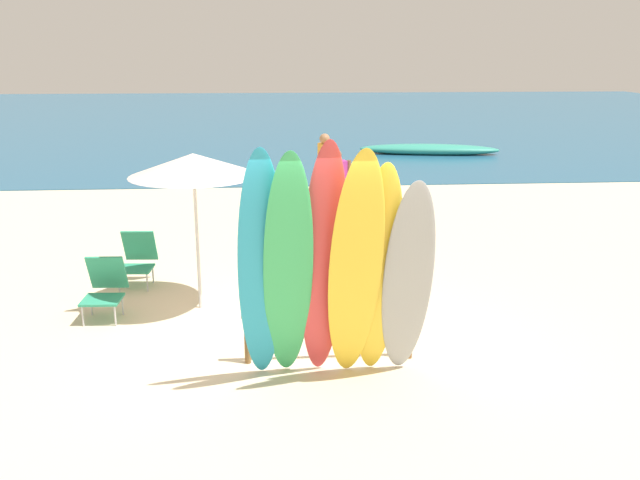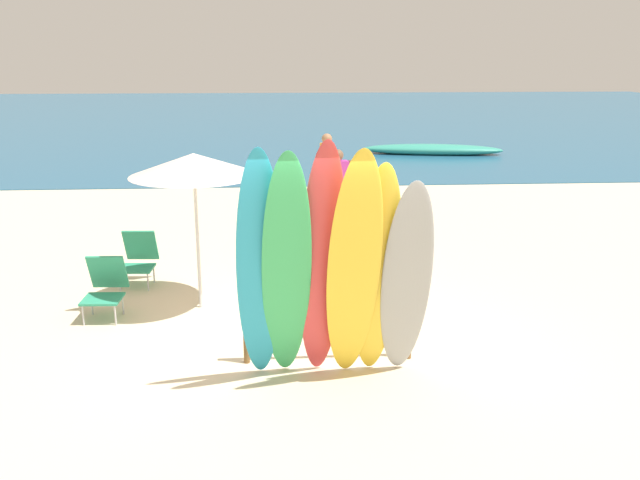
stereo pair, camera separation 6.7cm
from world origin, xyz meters
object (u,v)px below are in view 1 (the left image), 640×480
Objects in this scene: surfboard_teal_0 at (261,269)px; beach_chair_blue at (138,257)px; beach_chair_red at (105,286)px; surfboard_grey_5 at (408,281)px; surfboard_rack at (329,323)px; beachgoer_by_water at (325,166)px; beach_umbrella at (193,165)px; surfboard_red_2 at (323,264)px; surfboard_yellow_3 at (355,270)px; surfboard_yellow_4 at (378,273)px; distant_boat at (429,150)px; surfboard_green_1 at (288,271)px; beachgoer_photographing at (336,185)px.

beach_chair_blue is (-1.95, 3.42, -0.88)m from surfboard_teal_0.
surfboard_teal_0 is 3.29× the size of beach_chair_red.
surfboard_rack is at bearing 144.43° from surfboard_grey_5.
beach_umbrella is at bearing 149.41° from beachgoer_by_water.
surfboard_yellow_3 is (0.32, -0.13, -0.03)m from surfboard_red_2.
surfboard_red_2 reaches higher than surfboard_yellow_4.
beach_umbrella is at bearing -114.97° from distant_boat.
surfboard_yellow_4 is 0.52× the size of distant_boat.
beachgoer_by_water is (1.03, 8.38, -0.33)m from surfboard_green_1.
distant_boat is at bearing -38.73° from beachgoer_by_water.
surfboard_rack is 16.34m from distant_boat.
distant_boat is (5.26, 16.22, -1.13)m from surfboard_green_1.
beach_chair_red is 1.30m from beach_chair_blue.
surfboard_rack is at bearing -106.63° from beachgoer_photographing.
surfboard_green_1 is 3.37m from beach_chair_red.
surfboard_rack is 1.14m from surfboard_green_1.
beach_umbrella is (-0.91, 2.34, 0.70)m from surfboard_teal_0.
surfboard_yellow_3 is at bearing -104.15° from beachgoer_photographing.
beach_chair_red reaches higher than distant_boat.
beach_chair_red is 0.38× the size of beach_umbrella.
surfboard_teal_0 is at bearing 160.74° from beachgoer_by_water.
surfboard_green_1 reaches higher than beach_chair_red.
beach_chair_red is at bearing 145.58° from surfboard_yellow_4.
surfboard_green_1 reaches higher than surfboard_grey_5.
surfboard_rack is 1.03m from surfboard_red_2.
surfboard_yellow_3 is at bearing 167.31° from beachgoer_by_water.
beachgoer_by_water is 1.04× the size of beachgoer_photographing.
surfboard_grey_5 is at bearing -35.27° from surfboard_rack.
distant_boat is at bearing 67.45° from surfboard_red_2.
surfboard_yellow_4 is at bearing 1.02° from surfboard_green_1.
beach_chair_blue is at bearing -120.42° from distant_boat.
beachgoer_by_water reaches higher than beach_chair_blue.
beach_umbrella reaches higher than distant_boat.
surfboard_green_1 is at bearing -128.63° from surfboard_rack.
surfboard_red_2 reaches higher than surfboard_rack.
distant_boat is (4.58, 16.27, -1.15)m from surfboard_yellow_3.
surfboard_grey_5 is (0.31, -0.03, -0.08)m from surfboard_yellow_4.
surfboard_grey_5 is (0.88, -0.03, -0.20)m from surfboard_red_2.
surfboard_teal_0 reaches higher than beachgoer_photographing.
surfboard_rack is 0.84× the size of surfboard_grey_5.
surfboard_yellow_4 is (0.94, 0.07, -0.07)m from surfboard_green_1.
surfboard_yellow_3 is 0.60m from surfboard_grey_5.
surfboard_teal_0 reaches higher than beach_chair_red.
beach_umbrella is at bearing 135.92° from surfboard_grey_5.
beach_chair_red is at bearing 151.39° from surfboard_rack.
surfboard_yellow_3 reaches higher than surfboard_green_1.
surfboard_grey_5 is 4.93m from beach_chair_blue.
surfboard_red_2 is 3.36× the size of beach_chair_red.
beachgoer_photographing is at bearing 44.53° from beach_chair_blue.
surfboard_yellow_3 is 3.33× the size of beach_chair_blue.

